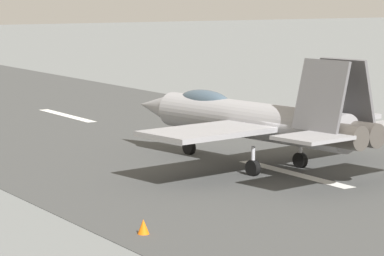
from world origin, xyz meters
TOP-DOWN VIEW (x-y plane):
  - ground_plane at (0.00, 0.00)m, footprint 400.00×400.00m
  - runway_strip at (-0.02, 0.00)m, footprint 240.00×26.00m
  - fighter_jet at (2.03, 0.58)m, footprint 16.82×13.65m
  - marker_cone_near at (-6.71, 11.59)m, footprint 0.44×0.44m

SIDE VIEW (x-z plane):
  - ground_plane at x=0.00m, z-range 0.00..0.00m
  - runway_strip at x=-0.02m, z-range 0.00..0.02m
  - marker_cone_near at x=-6.71m, z-range 0.00..0.55m
  - fighter_jet at x=2.03m, z-range -0.40..5.17m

